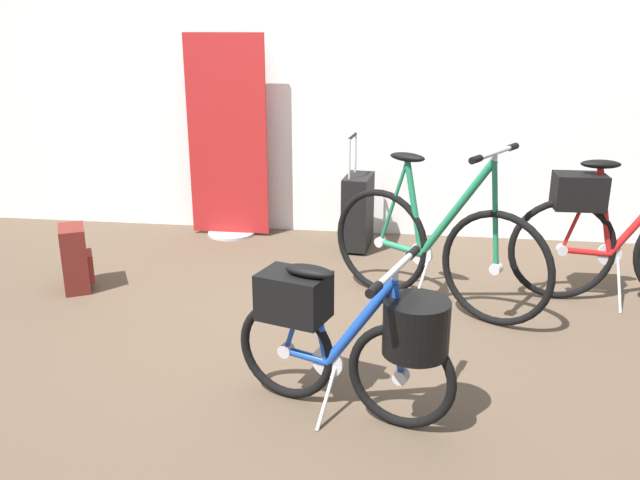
# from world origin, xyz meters

# --- Properties ---
(ground_plane) EXTENTS (7.47, 7.47, 0.00)m
(ground_plane) POSITION_xyz_m (0.00, 0.00, 0.00)
(ground_plane) COLOR brown
(back_wall) EXTENTS (7.47, 0.10, 2.71)m
(back_wall) POSITION_xyz_m (0.00, 2.11, 1.36)
(back_wall) COLOR white
(back_wall) RESTS_ON ground_plane
(floor_banner_stand) EXTENTS (0.60, 0.36, 1.51)m
(floor_banner_stand) POSITION_xyz_m (-0.82, 1.87, 0.67)
(floor_banner_stand) COLOR #B7B7BC
(floor_banner_stand) RESTS_ON ground_plane
(folding_bike_foreground) EXTENTS (0.94, 0.53, 0.70)m
(folding_bike_foreground) POSITION_xyz_m (0.34, -0.50, 0.38)
(folding_bike_foreground) COLOR black
(folding_bike_foreground) RESTS_ON ground_plane
(display_bike_left) EXTENTS (1.21, 0.76, 0.96)m
(display_bike_left) POSITION_xyz_m (0.70, 0.68, 0.36)
(display_bike_left) COLOR black
(display_bike_left) RESTS_ON ground_plane
(display_bike_right) EXTENTS (1.32, 0.53, 0.92)m
(display_bike_right) POSITION_xyz_m (1.73, 0.91, 0.42)
(display_bike_right) COLOR black
(display_bike_right) RESTS_ON ground_plane
(rolling_suitcase) EXTENTS (0.21, 0.38, 0.83)m
(rolling_suitcase) POSITION_xyz_m (0.18, 1.67, 0.28)
(rolling_suitcase) COLOR black
(rolling_suitcase) RESTS_ON ground_plane
(backpack_on_floor) EXTENTS (0.26, 0.29, 0.40)m
(backpack_on_floor) POSITION_xyz_m (-1.46, 0.65, 0.20)
(backpack_on_floor) COLOR maroon
(backpack_on_floor) RESTS_ON ground_plane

